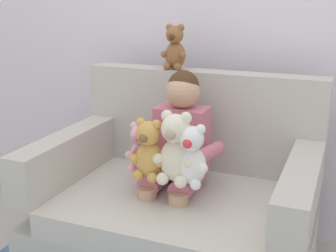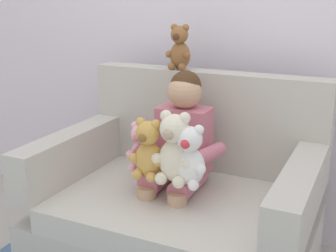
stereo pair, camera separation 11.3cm
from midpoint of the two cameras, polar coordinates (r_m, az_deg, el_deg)
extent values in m
cube|color=silver|center=(2.67, 5.38, 14.07)|extent=(6.00, 0.10, 2.60)
cube|color=#BCB7AD|center=(2.37, -0.42, -14.89)|extent=(1.32, 0.93, 0.35)
cube|color=beige|center=(2.20, -1.15, -10.52)|extent=(1.04, 0.79, 0.12)
cube|color=#BCB7AD|center=(2.48, 3.07, 0.86)|extent=(1.32, 0.14, 0.54)
cube|color=#BCB7AD|center=(2.40, -14.23, -3.90)|extent=(0.14, 0.79, 0.24)
cube|color=#BCB7AD|center=(1.98, 14.86, -8.44)|extent=(0.14, 0.79, 0.24)
cube|color=#C66B7F|center=(2.28, 0.42, -1.77)|extent=(0.26, 0.16, 0.34)
sphere|color=tan|center=(2.21, 0.43, 4.42)|extent=(0.17, 0.17, 0.17)
sphere|color=#472D19|center=(2.22, 0.53, 5.11)|extent=(0.16, 0.16, 0.16)
cylinder|color=#C66B7F|center=(2.26, -2.73, -6.58)|extent=(0.11, 0.26, 0.11)
cylinder|color=tan|center=(2.21, -4.13, -11.37)|extent=(0.09, 0.09, 0.30)
cylinder|color=#C66B7F|center=(2.20, 1.08, -7.21)|extent=(0.11, 0.26, 0.11)
cylinder|color=tan|center=(2.16, -0.23, -12.16)|extent=(0.09, 0.09, 0.30)
cylinder|color=#C66B7F|center=(2.24, -4.53, -2.65)|extent=(0.13, 0.27, 0.07)
cylinder|color=#C66B7F|center=(2.12, 3.21, -3.73)|extent=(0.13, 0.27, 0.07)
ellipsoid|color=#EAA8BC|center=(2.18, -4.90, -3.84)|extent=(0.11, 0.09, 0.15)
sphere|color=#EAA8BC|center=(2.14, -5.09, -1.12)|extent=(0.09, 0.09, 0.09)
sphere|color=#CC6684|center=(2.10, -5.62, -1.63)|extent=(0.04, 0.04, 0.04)
sphere|color=#EAA8BC|center=(2.14, -5.85, -0.01)|extent=(0.04, 0.04, 0.04)
sphere|color=#EAA8BC|center=(2.18, -6.50, -3.70)|extent=(0.04, 0.04, 0.04)
sphere|color=#EAA8BC|center=(2.18, -6.11, -5.43)|extent=(0.04, 0.04, 0.04)
sphere|color=#EAA8BC|center=(2.11, -4.26, -0.20)|extent=(0.04, 0.04, 0.04)
sphere|color=#EAA8BC|center=(2.13, -3.98, -4.10)|extent=(0.04, 0.04, 0.04)
sphere|color=#EAA8BC|center=(2.15, -4.65, -5.68)|extent=(0.04, 0.04, 0.04)
ellipsoid|color=white|center=(2.01, 1.45, -5.11)|extent=(0.13, 0.11, 0.17)
sphere|color=white|center=(1.96, 1.36, -1.63)|extent=(0.11, 0.11, 0.11)
sphere|color=#DB333D|center=(1.92, 0.81, -2.30)|extent=(0.04, 0.04, 0.04)
sphere|color=white|center=(1.96, 0.35, -0.19)|extent=(0.05, 0.05, 0.05)
sphere|color=white|center=(2.00, -0.59, -4.96)|extent=(0.05, 0.05, 0.05)
sphere|color=white|center=(2.01, -0.07, -7.17)|extent=(0.05, 0.05, 0.05)
sphere|color=white|center=(1.94, 2.52, -0.45)|extent=(0.05, 0.05, 0.05)
sphere|color=white|center=(1.96, 2.83, -5.46)|extent=(0.05, 0.05, 0.05)
sphere|color=white|center=(1.98, 1.90, -7.49)|extent=(0.05, 0.05, 0.05)
ellipsoid|color=silver|center=(2.04, -0.50, -4.40)|extent=(0.16, 0.13, 0.20)
sphere|color=silver|center=(1.98, -0.66, -0.34)|extent=(0.13, 0.13, 0.13)
sphere|color=tan|center=(1.93, -1.35, -1.09)|extent=(0.05, 0.05, 0.05)
sphere|color=silver|center=(1.99, -1.82, 1.31)|extent=(0.05, 0.05, 0.05)
sphere|color=silver|center=(2.03, -2.86, -4.21)|extent=(0.05, 0.05, 0.05)
sphere|color=silver|center=(2.03, -2.27, -6.77)|extent=(0.06, 0.06, 0.06)
sphere|color=silver|center=(1.95, 0.65, 1.04)|extent=(0.05, 0.05, 0.05)
sphere|color=silver|center=(1.97, 1.03, -4.79)|extent=(0.05, 0.05, 0.05)
sphere|color=silver|center=(2.00, -0.02, -7.14)|extent=(0.06, 0.06, 0.06)
ellipsoid|color=gold|center=(2.09, -3.92, -4.32)|extent=(0.13, 0.11, 0.17)
sphere|color=gold|center=(2.04, -4.13, -0.96)|extent=(0.11, 0.11, 0.11)
sphere|color=brown|center=(2.00, -4.77, -1.59)|extent=(0.04, 0.04, 0.04)
sphere|color=gold|center=(2.05, -5.07, 0.41)|extent=(0.04, 0.04, 0.04)
sphere|color=gold|center=(2.09, -5.89, -4.15)|extent=(0.04, 0.04, 0.04)
sphere|color=gold|center=(2.09, -5.40, -6.27)|extent=(0.05, 0.05, 0.05)
sphere|color=gold|center=(2.01, -3.08, 0.18)|extent=(0.04, 0.04, 0.04)
sphere|color=gold|center=(2.03, -2.75, -4.64)|extent=(0.04, 0.04, 0.04)
sphere|color=gold|center=(2.06, -3.59, -6.59)|extent=(0.05, 0.05, 0.05)
ellipsoid|color=brown|center=(2.47, -0.39, 8.98)|extent=(0.11, 0.10, 0.15)
sphere|color=brown|center=(2.45, -0.48, 11.56)|extent=(0.10, 0.10, 0.10)
sphere|color=#4C2D19|center=(2.41, -0.89, 11.31)|extent=(0.04, 0.04, 0.04)
sphere|color=brown|center=(2.46, -1.18, 12.48)|extent=(0.04, 0.04, 0.04)
sphere|color=brown|center=(2.46, -1.82, 9.13)|extent=(0.04, 0.04, 0.04)
sphere|color=brown|center=(2.45, -1.46, 7.62)|extent=(0.04, 0.04, 0.04)
sphere|color=brown|center=(2.44, 0.30, 12.44)|extent=(0.04, 0.04, 0.04)
sphere|color=brown|center=(2.42, 0.53, 9.01)|extent=(0.04, 0.04, 0.04)
sphere|color=brown|center=(2.43, -0.10, 7.54)|extent=(0.04, 0.04, 0.04)
camera|label=1|loc=(0.06, -91.56, -0.46)|focal=47.82mm
camera|label=2|loc=(0.06, 88.44, 0.46)|focal=47.82mm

